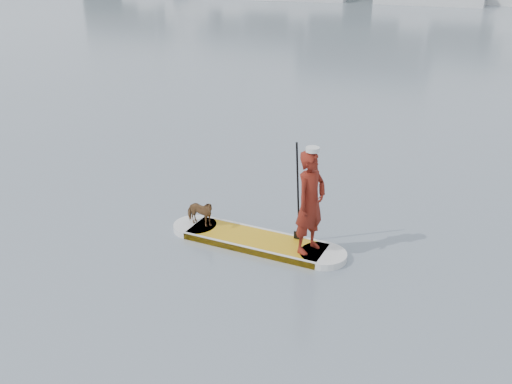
% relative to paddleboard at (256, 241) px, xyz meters
% --- Properties ---
extents(ground, '(140.00, 140.00, 0.00)m').
position_rel_paddleboard_xyz_m(ground, '(-2.97, -0.15, -0.06)').
color(ground, slate).
rests_on(ground, ground).
extents(paddleboard, '(3.30, 0.82, 0.12)m').
position_rel_paddleboard_xyz_m(paddleboard, '(0.00, 0.00, 0.00)').
color(paddleboard, gold).
rests_on(paddleboard, ground).
extents(paddler, '(0.59, 0.73, 1.76)m').
position_rel_paddleboard_xyz_m(paddler, '(0.98, 0.01, 0.94)').
color(paddler, maroon).
rests_on(paddler, paddleboard).
extents(white_cap, '(0.22, 0.22, 0.07)m').
position_rel_paddleboard_xyz_m(white_cap, '(0.98, 0.01, 1.85)').
color(white_cap, silver).
rests_on(white_cap, paddler).
extents(dog, '(0.61, 0.29, 0.51)m').
position_rel_paddleboard_xyz_m(dog, '(-1.14, -0.01, 0.31)').
color(dog, brown).
rests_on(dog, paddleboard).
extents(paddle, '(0.10, 0.30, 2.00)m').
position_rel_paddleboard_xyz_m(paddle, '(0.66, 0.27, 0.74)').
color(paddle, black).
rests_on(paddle, ground).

